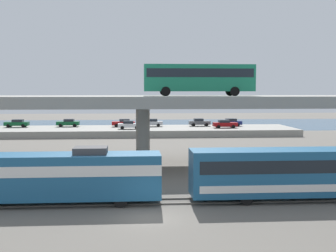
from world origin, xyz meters
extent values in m
plane|color=#605B54|center=(0.00, 0.00, 0.00)|extent=(260.00, 260.00, 0.00)
cube|color=#59544C|center=(0.00, 3.26, 0.06)|extent=(110.00, 0.12, 0.12)
cube|color=#59544C|center=(0.00, 4.74, 0.06)|extent=(110.00, 0.12, 0.12)
cube|color=#1E5984|center=(-6.70, 4.00, 2.08)|extent=(15.44, 3.00, 3.20)
cube|color=white|center=(-6.70, 4.00, 2.66)|extent=(15.44, 3.04, 0.77)
cube|color=#3F3F42|center=(-4.06, 4.00, 3.93)|extent=(2.40, 1.80, 0.50)
cylinder|color=black|center=(-1.87, 2.65, 0.48)|extent=(0.96, 0.18, 0.96)
cylinder|color=black|center=(-1.87, 5.35, 0.48)|extent=(0.96, 0.18, 0.96)
cube|color=#1E5984|center=(14.40, 4.00, 2.16)|extent=(22.25, 3.00, 3.40)
cube|color=black|center=(14.40, 4.00, 2.77)|extent=(21.36, 3.04, 0.95)
cube|color=white|center=(14.40, 4.00, 1.21)|extent=(21.36, 3.04, 0.54)
cylinder|color=black|center=(7.17, 2.65, 0.46)|extent=(0.92, 0.18, 0.92)
cylinder|color=black|center=(7.17, 5.35, 0.46)|extent=(0.92, 0.18, 0.92)
cube|color=gray|center=(0.00, 20.00, 7.07)|extent=(96.00, 11.83, 1.20)
cylinder|color=gray|center=(0.00, 20.00, 3.23)|extent=(1.50, 1.50, 6.47)
cube|color=#197A56|center=(6.15, 20.06, 9.61)|extent=(12.00, 2.55, 2.90)
cube|color=black|center=(6.15, 20.06, 10.14)|extent=(11.52, 2.59, 0.93)
cube|color=black|center=(12.10, 20.06, 9.96)|extent=(0.08, 2.30, 1.74)
cylinder|color=black|center=(9.87, 21.27, 8.16)|extent=(1.00, 0.26, 1.00)
cylinder|color=black|center=(9.87, 18.84, 8.16)|extent=(1.00, 0.26, 1.00)
cylinder|color=black|center=(2.43, 21.27, 8.16)|extent=(1.00, 0.26, 1.00)
cylinder|color=black|center=(2.43, 18.84, 8.16)|extent=(1.00, 0.26, 1.00)
cube|color=gray|center=(0.00, 55.00, 0.61)|extent=(57.95, 13.58, 1.22)
cube|color=#515459|center=(11.77, 58.01, 1.89)|extent=(4.14, 1.71, 0.70)
cube|color=#1E232B|center=(11.56, 58.01, 2.48)|extent=(1.82, 1.51, 0.48)
cylinder|color=black|center=(13.05, 58.82, 1.54)|extent=(0.64, 0.20, 0.64)
cylinder|color=black|center=(13.05, 57.19, 1.54)|extent=(0.64, 0.20, 0.64)
cylinder|color=black|center=(10.49, 58.82, 1.54)|extent=(0.64, 0.20, 0.64)
cylinder|color=black|center=(10.49, 57.19, 1.54)|extent=(0.64, 0.20, 0.64)
cube|color=maroon|center=(-3.12, 57.56, 1.89)|extent=(4.40, 1.90, 0.70)
cube|color=#1E232B|center=(-2.90, 57.56, 2.48)|extent=(1.94, 1.67, 0.48)
cylinder|color=black|center=(-4.49, 56.66, 1.54)|extent=(0.64, 0.20, 0.64)
cylinder|color=black|center=(-4.49, 58.46, 1.54)|extent=(0.64, 0.20, 0.64)
cylinder|color=black|center=(-1.76, 56.66, 1.54)|extent=(0.64, 0.20, 0.64)
cylinder|color=black|center=(-1.76, 58.46, 1.54)|extent=(0.64, 0.20, 0.64)
cube|color=navy|center=(17.72, 57.44, 1.89)|extent=(4.54, 1.71, 0.70)
cube|color=#1E232B|center=(17.95, 57.44, 2.48)|extent=(2.00, 1.50, 0.48)
cylinder|color=black|center=(16.31, 56.63, 1.54)|extent=(0.64, 0.20, 0.64)
cylinder|color=black|center=(16.31, 58.25, 1.54)|extent=(0.64, 0.20, 0.64)
cylinder|color=black|center=(19.13, 56.63, 1.54)|extent=(0.64, 0.20, 0.64)
cylinder|color=black|center=(19.13, 58.25, 1.54)|extent=(0.64, 0.20, 0.64)
cube|color=#0C4C26|center=(-23.42, 57.89, 1.89)|extent=(4.46, 1.70, 0.70)
cube|color=#1E232B|center=(-23.20, 57.89, 2.48)|extent=(1.96, 1.50, 0.48)
cylinder|color=black|center=(-24.80, 57.08, 1.54)|extent=(0.64, 0.20, 0.64)
cylinder|color=black|center=(-24.80, 58.70, 1.54)|extent=(0.64, 0.20, 0.64)
cylinder|color=black|center=(-22.04, 57.08, 1.54)|extent=(0.64, 0.20, 0.64)
cylinder|color=black|center=(-22.04, 58.70, 1.54)|extent=(0.64, 0.20, 0.64)
cube|color=#0C4C26|center=(-13.83, 58.39, 1.89)|extent=(4.30, 1.75, 0.70)
cube|color=#1E232B|center=(-13.62, 58.39, 2.48)|extent=(1.89, 1.54, 0.48)
cylinder|color=black|center=(-15.16, 57.56, 1.54)|extent=(0.64, 0.20, 0.64)
cylinder|color=black|center=(-15.16, 59.22, 1.54)|extent=(0.64, 0.20, 0.64)
cylinder|color=black|center=(-12.50, 57.56, 1.54)|extent=(0.64, 0.20, 0.64)
cylinder|color=black|center=(-12.50, 59.22, 1.54)|extent=(0.64, 0.20, 0.64)
cube|color=#B7B7BC|center=(2.18, 57.65, 1.89)|extent=(4.52, 1.75, 0.70)
cube|color=#1E232B|center=(2.41, 57.65, 2.48)|extent=(1.99, 1.54, 0.48)
cylinder|color=black|center=(0.78, 56.82, 1.54)|extent=(0.64, 0.20, 0.64)
cylinder|color=black|center=(0.78, 58.48, 1.54)|extent=(0.64, 0.20, 0.64)
cylinder|color=black|center=(3.58, 56.82, 1.54)|extent=(0.64, 0.20, 0.64)
cylinder|color=black|center=(3.58, 58.48, 1.54)|extent=(0.64, 0.20, 0.64)
cube|color=maroon|center=(15.94, 53.49, 1.89)|extent=(4.49, 1.82, 0.70)
cube|color=#1E232B|center=(15.72, 53.49, 2.48)|extent=(1.97, 1.60, 0.48)
cylinder|color=black|center=(17.33, 54.35, 1.54)|extent=(0.64, 0.20, 0.64)
cylinder|color=black|center=(17.33, 52.62, 1.54)|extent=(0.64, 0.20, 0.64)
cylinder|color=black|center=(14.55, 54.35, 1.54)|extent=(0.64, 0.20, 0.64)
cylinder|color=black|center=(14.55, 52.62, 1.54)|extent=(0.64, 0.20, 0.64)
cube|color=silver|center=(-1.89, 52.30, 1.89)|extent=(4.16, 1.75, 0.70)
cube|color=#1E232B|center=(-2.10, 52.30, 2.48)|extent=(1.83, 1.54, 0.48)
cylinder|color=black|center=(-0.60, 53.13, 1.54)|extent=(0.64, 0.20, 0.64)
cylinder|color=black|center=(-0.60, 51.48, 1.54)|extent=(0.64, 0.20, 0.64)
cylinder|color=black|center=(-3.18, 53.13, 1.54)|extent=(0.64, 0.20, 0.64)
cylinder|color=black|center=(-3.18, 51.48, 1.54)|extent=(0.64, 0.20, 0.64)
cube|color=#385B7A|center=(0.00, 78.00, 0.00)|extent=(140.00, 36.00, 0.01)
camera|label=1|loc=(-0.79, -28.27, 8.30)|focal=47.45mm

